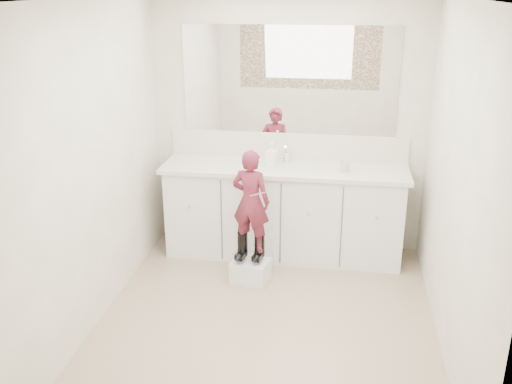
# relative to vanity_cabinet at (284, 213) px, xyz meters

# --- Properties ---
(floor) EXTENTS (3.00, 3.00, 0.00)m
(floor) POSITION_rel_vanity_cabinet_xyz_m (0.00, -1.23, -0.42)
(floor) COLOR #977762
(floor) RESTS_ON ground
(wall_back) EXTENTS (2.60, 0.00, 2.60)m
(wall_back) POSITION_rel_vanity_cabinet_xyz_m (0.00, 0.27, 0.77)
(wall_back) COLOR #BDB8A1
(wall_back) RESTS_ON floor
(wall_front) EXTENTS (2.60, 0.00, 2.60)m
(wall_front) POSITION_rel_vanity_cabinet_xyz_m (0.00, -2.73, 0.77)
(wall_front) COLOR #BDB8A1
(wall_front) RESTS_ON floor
(wall_left) EXTENTS (0.00, 3.00, 3.00)m
(wall_left) POSITION_rel_vanity_cabinet_xyz_m (-1.30, -1.23, 0.78)
(wall_left) COLOR #BDB8A1
(wall_left) RESTS_ON floor
(wall_right) EXTENTS (0.00, 3.00, 3.00)m
(wall_right) POSITION_rel_vanity_cabinet_xyz_m (1.30, -1.23, 0.78)
(wall_right) COLOR #BDB8A1
(wall_right) RESTS_ON floor
(vanity_cabinet) EXTENTS (2.20, 0.55, 0.85)m
(vanity_cabinet) POSITION_rel_vanity_cabinet_xyz_m (0.00, 0.00, 0.00)
(vanity_cabinet) COLOR silver
(vanity_cabinet) RESTS_ON floor
(countertop) EXTENTS (2.28, 0.58, 0.04)m
(countertop) POSITION_rel_vanity_cabinet_xyz_m (0.00, -0.01, 0.45)
(countertop) COLOR beige
(countertop) RESTS_ON vanity_cabinet
(backsplash) EXTENTS (2.28, 0.03, 0.25)m
(backsplash) POSITION_rel_vanity_cabinet_xyz_m (0.00, 0.26, 0.59)
(backsplash) COLOR beige
(backsplash) RESTS_ON countertop
(mirror) EXTENTS (2.00, 0.02, 1.00)m
(mirror) POSITION_rel_vanity_cabinet_xyz_m (0.00, 0.26, 1.22)
(mirror) COLOR white
(mirror) RESTS_ON wall_back
(dot_panel) EXTENTS (2.00, 0.01, 1.20)m
(dot_panel) POSITION_rel_vanity_cabinet_xyz_m (0.00, -2.71, 1.22)
(dot_panel) COLOR #472819
(dot_panel) RESTS_ON wall_front
(faucet) EXTENTS (0.08, 0.08, 0.10)m
(faucet) POSITION_rel_vanity_cabinet_xyz_m (0.00, 0.15, 0.52)
(faucet) COLOR silver
(faucet) RESTS_ON countertop
(cup) EXTENTS (0.10, 0.10, 0.09)m
(cup) POSITION_rel_vanity_cabinet_xyz_m (0.55, -0.07, 0.51)
(cup) COLOR beige
(cup) RESTS_ON countertop
(soap_bottle) EXTENTS (0.11, 0.11, 0.21)m
(soap_bottle) POSITION_rel_vanity_cabinet_xyz_m (-0.13, 0.03, 0.57)
(soap_bottle) COLOR white
(soap_bottle) RESTS_ON countertop
(step_stool) EXTENTS (0.36, 0.31, 0.20)m
(step_stool) POSITION_rel_vanity_cabinet_xyz_m (-0.22, -0.60, -0.33)
(step_stool) COLOR silver
(step_stool) RESTS_ON floor
(boot_left) EXTENTS (0.13, 0.19, 0.26)m
(boot_left) POSITION_rel_vanity_cabinet_xyz_m (-0.30, -0.58, -0.10)
(boot_left) COLOR black
(boot_left) RESTS_ON step_stool
(boot_right) EXTENTS (0.13, 0.19, 0.26)m
(boot_right) POSITION_rel_vanity_cabinet_xyz_m (-0.15, -0.58, -0.10)
(boot_right) COLOR black
(boot_right) RESTS_ON step_stool
(toddler) EXTENTS (0.37, 0.28, 0.91)m
(toddler) POSITION_rel_vanity_cabinet_xyz_m (-0.22, -0.58, 0.33)
(toddler) COLOR #992F41
(toddler) RESTS_ON step_stool
(toothbrush) EXTENTS (0.14, 0.04, 0.06)m
(toothbrush) POSITION_rel_vanity_cabinet_xyz_m (-0.15, -0.66, 0.42)
(toothbrush) COLOR #CD4F92
(toothbrush) RESTS_ON toddler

